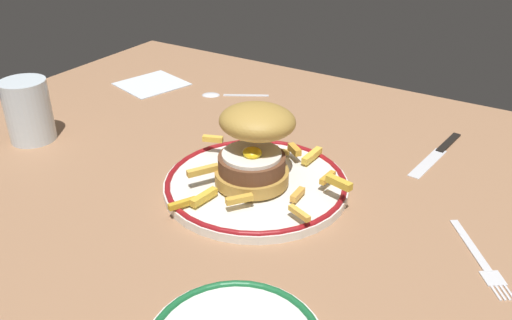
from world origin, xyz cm
name	(u,v)px	position (x,y,z in cm)	size (l,w,h in cm)	color
ground_plane	(251,179)	(0.00, 0.00, -2.00)	(116.50, 87.12, 4.00)	#9A6E4E
dinner_plate	(256,184)	(3.88, -4.69, 0.84)	(25.86, 25.86, 1.60)	white
burger	(255,143)	(3.53, -4.41, 7.05)	(11.04, 12.91, 10.89)	#B18438
fries_pile	(264,169)	(4.38, -3.30, 2.61)	(25.26, 24.46, 2.97)	gold
water_glass	(29,115)	(-35.84, -10.87, 4.36)	(7.32, 7.32, 10.25)	silver
fork	(480,258)	(34.04, -4.24, 0.18)	(9.55, 12.48, 0.36)	silver
knife	(440,150)	(22.94, 20.38, 0.26)	(3.48, 18.06, 0.70)	black
spoon	(218,94)	(-21.02, 21.24, 0.36)	(12.38, 8.10, 0.90)	silver
napkin	(152,84)	(-36.40, 18.86, 0.20)	(11.78, 12.33, 0.40)	silver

